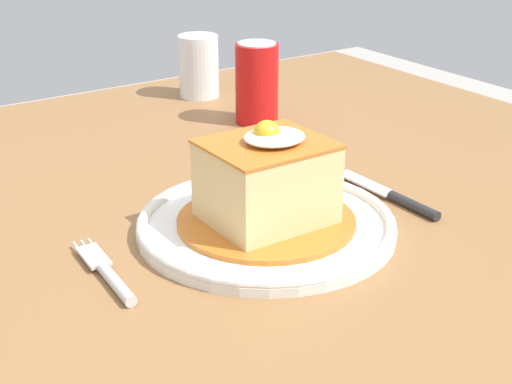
# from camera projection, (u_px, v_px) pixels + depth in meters

# --- Properties ---
(dining_table) EXTENTS (1.37, 0.96, 0.75)m
(dining_table) POSITION_uv_depth(u_px,v_px,m) (153.00, 274.00, 0.96)
(dining_table) COLOR olive
(dining_table) RESTS_ON ground_plane
(main_plate) EXTENTS (0.28, 0.28, 0.02)m
(main_plate) POSITION_uv_depth(u_px,v_px,m) (266.00, 224.00, 0.84)
(main_plate) COLOR white
(main_plate) RESTS_ON dining_table
(sandwich_meal) EXTENTS (0.20, 0.20, 0.12)m
(sandwich_meal) POSITION_uv_depth(u_px,v_px,m) (267.00, 185.00, 0.82)
(sandwich_meal) COLOR #C66B23
(sandwich_meal) RESTS_ON main_plate
(fork) EXTENTS (0.03, 0.14, 0.01)m
(fork) POSITION_uv_depth(u_px,v_px,m) (109.00, 275.00, 0.74)
(fork) COLOR silver
(fork) RESTS_ON dining_table
(knife) EXTENTS (0.02, 0.17, 0.01)m
(knife) POSITION_uv_depth(u_px,v_px,m) (399.00, 199.00, 0.91)
(knife) COLOR #262628
(knife) RESTS_ON dining_table
(soda_can) EXTENTS (0.07, 0.07, 0.12)m
(soda_can) POSITION_uv_depth(u_px,v_px,m) (257.00, 83.00, 1.17)
(soda_can) COLOR red
(soda_can) RESTS_ON dining_table
(drinking_glass) EXTENTS (0.07, 0.07, 0.10)m
(drinking_glass) POSITION_uv_depth(u_px,v_px,m) (199.00, 70.00, 1.31)
(drinking_glass) COLOR #3F2314
(drinking_glass) RESTS_ON dining_table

